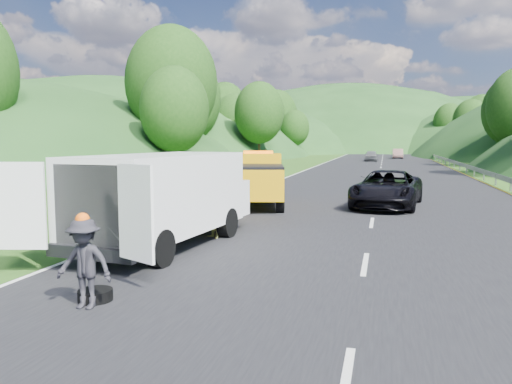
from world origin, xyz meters
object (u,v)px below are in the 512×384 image
(passing_suv, at_px, (387,207))
(tow_truck, at_px, (258,179))
(child, at_px, (214,239))
(worker, at_px, (86,309))
(suitcase, at_px, (129,218))
(white_van, at_px, (166,195))
(woman, at_px, (175,225))
(spare_tire, at_px, (96,302))

(passing_suv, bearing_deg, tow_truck, -161.00)
(child, height_order, passing_suv, passing_suv)
(worker, relative_size, suitcase, 2.63)
(child, distance_m, passing_suv, 9.78)
(suitcase, bearing_deg, white_van, -45.11)
(passing_suv, bearing_deg, woman, -129.73)
(woman, height_order, passing_suv, woman)
(tow_truck, xyz_separation_m, spare_tire, (0.35, -13.27, -1.18))
(spare_tire, bearing_deg, tow_truck, 91.53)
(passing_suv, bearing_deg, worker, -101.28)
(woman, distance_m, passing_suv, 9.56)
(white_van, relative_size, passing_suv, 1.31)
(suitcase, relative_size, passing_suv, 0.11)
(suitcase, distance_m, passing_suv, 11.07)
(child, relative_size, spare_tire, 1.78)
(tow_truck, height_order, child, tow_truck)
(tow_truck, height_order, suitcase, tow_truck)
(white_van, bearing_deg, suitcase, 141.11)
(tow_truck, xyz_separation_m, suitcase, (-2.88, -6.17, -0.88))
(woman, height_order, child, woman)
(tow_truck, xyz_separation_m, passing_suv, (5.47, 1.10, -1.18))
(tow_truck, relative_size, spare_tire, 9.58)
(woman, relative_size, suitcase, 2.98)
(child, xyz_separation_m, worker, (-0.11, -6.32, 0.00))
(white_van, bearing_deg, spare_tire, -75.02)
(tow_truck, relative_size, worker, 3.77)
(worker, height_order, suitcase, worker)
(woman, bearing_deg, spare_tire, -174.33)
(tow_truck, xyz_separation_m, white_van, (-0.35, -8.70, 0.25))
(white_van, relative_size, spare_tire, 11.93)
(tow_truck, distance_m, white_van, 8.71)
(tow_truck, distance_m, suitcase, 6.86)
(woman, distance_m, worker, 8.52)
(suitcase, bearing_deg, woman, 31.05)
(tow_truck, bearing_deg, white_van, -105.74)
(spare_tire, bearing_deg, passing_suv, 70.41)
(woman, relative_size, spare_tire, 2.88)
(woman, xyz_separation_m, worker, (1.97, -8.29, 0.00))
(tow_truck, bearing_deg, woman, -119.64)
(child, distance_m, spare_tire, 5.93)
(suitcase, bearing_deg, passing_suv, 41.04)
(white_van, height_order, passing_suv, white_van)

